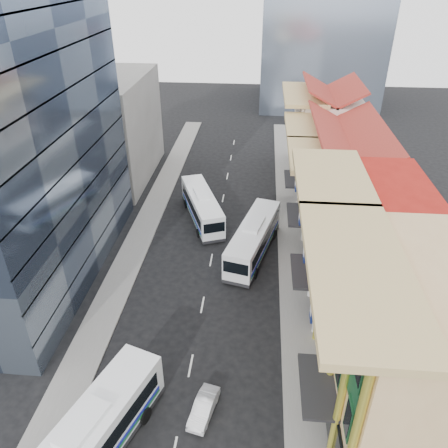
# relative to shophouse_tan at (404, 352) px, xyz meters

# --- Properties ---
(sidewalk_right) EXTENTS (3.00, 90.00, 0.15)m
(sidewalk_right) POSITION_rel_shophouse_tan_xyz_m (-5.50, 17.00, -5.92)
(sidewalk_right) COLOR slate
(sidewalk_right) RESTS_ON ground
(sidewalk_left) EXTENTS (3.00, 90.00, 0.15)m
(sidewalk_left) POSITION_rel_shophouse_tan_xyz_m (-22.50, 17.00, -5.92)
(sidewalk_left) COLOR slate
(sidewalk_left) RESTS_ON ground
(shophouse_tan) EXTENTS (8.00, 14.00, 12.00)m
(shophouse_tan) POSITION_rel_shophouse_tan_xyz_m (0.00, 0.00, 0.00)
(shophouse_tan) COLOR tan
(shophouse_tan) RESTS_ON ground
(shophouse_red) EXTENTS (8.00, 10.00, 12.00)m
(shophouse_red) POSITION_rel_shophouse_tan_xyz_m (0.00, 12.00, 0.00)
(shophouse_red) COLOR #A21B12
(shophouse_red) RESTS_ON ground
(shophouse_cream_near) EXTENTS (8.00, 9.00, 10.00)m
(shophouse_cream_near) POSITION_rel_shophouse_tan_xyz_m (0.00, 21.50, -1.00)
(shophouse_cream_near) COLOR beige
(shophouse_cream_near) RESTS_ON ground
(shophouse_cream_mid) EXTENTS (8.00, 9.00, 10.00)m
(shophouse_cream_mid) POSITION_rel_shophouse_tan_xyz_m (0.00, 30.50, -1.00)
(shophouse_cream_mid) COLOR beige
(shophouse_cream_mid) RESTS_ON ground
(shophouse_cream_far) EXTENTS (8.00, 12.00, 11.00)m
(shophouse_cream_far) POSITION_rel_shophouse_tan_xyz_m (0.00, 41.00, -0.50)
(shophouse_cream_far) COLOR beige
(shophouse_cream_far) RESTS_ON ground
(office_tower) EXTENTS (12.00, 26.00, 30.00)m
(office_tower) POSITION_rel_shophouse_tan_xyz_m (-31.00, 14.00, 9.00)
(office_tower) COLOR #364256
(office_tower) RESTS_ON ground
(office_block_far) EXTENTS (10.00, 18.00, 14.00)m
(office_block_far) POSITION_rel_shophouse_tan_xyz_m (-30.00, 37.00, 1.00)
(office_block_far) COLOR gray
(office_block_far) RESTS_ON ground
(bus_left_near) EXTENTS (7.00, 12.99, 4.08)m
(bus_left_near) POSITION_rel_shophouse_tan_xyz_m (-18.91, -5.05, -3.96)
(bus_left_near) COLOR white
(bus_left_near) RESTS_ON ground
(bus_left_far) EXTENTS (6.64, 11.81, 3.72)m
(bus_left_far) POSITION_rel_shophouse_tan_xyz_m (-16.00, 25.24, -4.14)
(bus_left_far) COLOR white
(bus_left_far) RESTS_ON ground
(bus_right) EXTENTS (5.78, 12.48, 3.90)m
(bus_right) POSITION_rel_shophouse_tan_xyz_m (-9.68, 18.52, -4.05)
(bus_right) COLOR silver
(bus_right) RESTS_ON ground
(sedan_left) EXTENTS (1.90, 4.39, 1.47)m
(sedan_left) POSITION_rel_shophouse_tan_xyz_m (-17.79, -1.49, -5.26)
(sedan_left) COLOR white
(sedan_left) RESTS_ON ground
(sedan_right) EXTENTS (2.01, 3.77, 1.18)m
(sedan_right) POSITION_rel_shophouse_tan_xyz_m (-12.46, -1.02, -5.41)
(sedan_right) COLOR silver
(sedan_right) RESTS_ON ground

